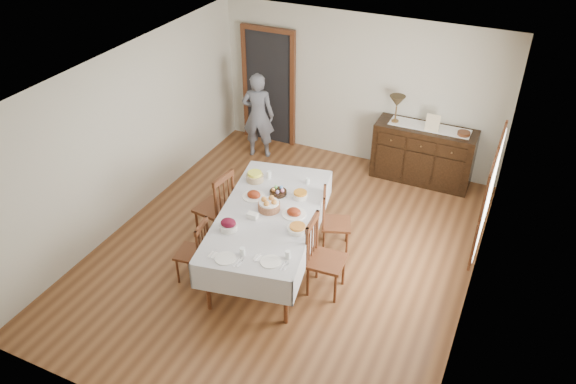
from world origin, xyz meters
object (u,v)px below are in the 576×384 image
at_px(dining_table, 269,218).
at_px(table_lamp, 397,102).
at_px(chair_left_far, 217,206).
at_px(chair_right_near, 323,256).
at_px(chair_left_near, 195,250).
at_px(sideboard, 423,154).
at_px(person, 258,113).
at_px(chair_right_far, 333,220).

height_order(dining_table, table_lamp, table_lamp).
bearing_deg(chair_left_far, chair_right_near, 84.93).
height_order(chair_left_near, sideboard, sideboard).
bearing_deg(dining_table, person, 109.22).
bearing_deg(dining_table, sideboard, 54.89).
xyz_separation_m(chair_left_far, chair_right_near, (1.77, -0.38, -0.01)).
bearing_deg(sideboard, person, -172.39).
bearing_deg(person, chair_left_near, 88.04).
bearing_deg(chair_right_far, person, 27.72).
bearing_deg(dining_table, chair_left_near, -147.24).
bearing_deg(chair_right_near, chair_right_far, 8.57).
relative_size(chair_left_near, table_lamp, 2.00).
distance_m(chair_left_near, table_lamp, 4.11).
bearing_deg(person, chair_right_near, 114.64).
bearing_deg(chair_left_near, sideboard, 141.87).
relative_size(chair_left_near, chair_right_near, 0.85).
bearing_deg(table_lamp, chair_right_far, -94.07).
xyz_separation_m(chair_right_near, sideboard, (0.51, 3.21, -0.06)).
relative_size(chair_left_far, chair_right_near, 1.03).
xyz_separation_m(sideboard, table_lamp, (-0.53, -0.01, 0.84)).
height_order(chair_left_far, chair_right_near, chair_left_far).
bearing_deg(sideboard, chair_left_far, -128.92).
distance_m(chair_left_near, chair_right_far, 1.94).
distance_m(chair_left_near, sideboard, 4.26).
bearing_deg(sideboard, chair_left_near, -119.42).
xyz_separation_m(chair_left_near, table_lamp, (1.56, 3.70, 0.87)).
relative_size(chair_left_far, person, 0.66).
distance_m(dining_table, table_lamp, 3.17).
xyz_separation_m(dining_table, chair_left_far, (-0.92, 0.19, -0.19)).
bearing_deg(chair_right_near, dining_table, 73.29).
distance_m(dining_table, chair_right_far, 0.96).
distance_m(dining_table, person, 3.04).
bearing_deg(chair_left_near, table_lamp, 148.40).
xyz_separation_m(dining_table, chair_left_near, (-0.73, -0.70, -0.28)).
bearing_deg(chair_right_near, person, 36.29).
relative_size(dining_table, sideboard, 1.62).
bearing_deg(person, dining_table, 104.73).
xyz_separation_m(chair_right_near, person, (-2.37, 2.82, 0.29)).
xyz_separation_m(dining_table, sideboard, (1.36, 3.01, -0.26)).
xyz_separation_m(chair_left_far, table_lamp, (1.75, 2.81, 0.77)).
bearing_deg(table_lamp, chair_left_near, -112.89).
distance_m(chair_right_near, person, 3.70).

